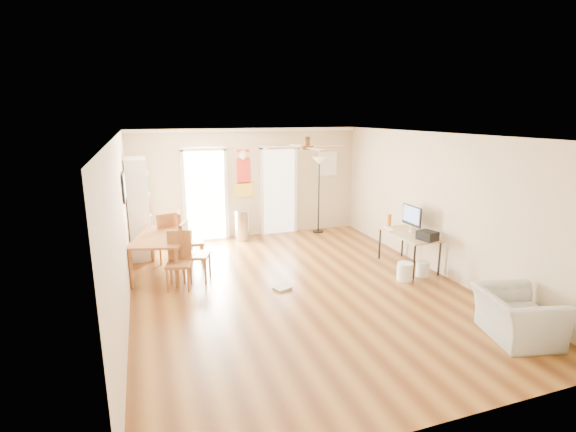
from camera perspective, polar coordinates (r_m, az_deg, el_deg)
name	(u,v)px	position (r m, az deg, el deg)	size (l,w,h in m)	color
floor	(299,289)	(7.38, 1.55, -9.76)	(7.00, 7.00, 0.00)	brown
ceiling	(300,135)	(6.78, 1.69, 10.84)	(5.50, 7.00, 0.00)	silver
wall_back	(249,183)	(10.25, -5.33, 4.42)	(5.50, 0.04, 2.60)	beige
wall_front	(439,302)	(4.05, 19.69, -10.89)	(5.50, 0.04, 2.60)	beige
wall_left	(121,230)	(6.55, -21.53, -1.75)	(0.04, 7.00, 2.60)	beige
wall_right	(439,204)	(8.32, 19.63, 1.54)	(0.04, 7.00, 2.60)	beige
crown_molding	(300,138)	(6.78, 1.69, 10.51)	(5.50, 7.00, 0.08)	white
kitchen_doorway	(205,196)	(10.09, -11.08, 2.63)	(0.90, 0.10, 2.10)	white
bathroom_doorway	(279,192)	(10.48, -1.29, 3.29)	(0.80, 0.10, 2.10)	white
wall_decal	(244,173)	(10.17, -6.02, 5.76)	(0.46, 0.03, 1.10)	red
ac_grille	(327,164)	(10.84, 5.33, 7.05)	(0.50, 0.04, 0.60)	white
framed_poster	(124,187)	(7.84, -21.27, 3.68)	(0.04, 0.66, 0.48)	black
ceiling_fan	(307,147)	(6.51, 2.63, 9.22)	(1.24, 1.24, 0.20)	#593819
bookshelf	(139,208)	(9.28, -19.44, 1.04)	(0.41, 0.93, 2.06)	white
dining_table	(163,255)	(8.23, -16.45, -5.04)	(0.90, 1.49, 0.75)	#9C6432
dining_chair_right_a	(191,239)	(8.47, -12.92, -3.05)	(0.45, 0.45, 1.10)	#9B6032
dining_chair_right_b	(196,252)	(7.73, -12.25, -4.75)	(0.44, 0.44, 1.06)	#A16534
dining_chair_near	(179,261)	(7.46, -14.54, -5.91)	(0.40, 0.40, 0.98)	#9F6833
dining_chair_far	(165,237)	(8.89, -16.24, -2.71)	(0.42, 0.42, 1.02)	#955C30
trash_can	(242,225)	(10.07, -6.22, -1.26)	(0.33, 0.33, 0.71)	#B7B7B9
torchiere_lamp	(319,195)	(10.58, 4.17, 2.81)	(0.36, 0.36, 1.90)	black
computer_desk	(408,250)	(8.60, 15.86, -4.45)	(0.63, 1.26, 0.67)	tan
imac	(412,219)	(8.54, 16.31, -0.40)	(0.08, 0.57, 0.53)	black
keyboard	(389,229)	(8.74, 13.45, -1.67)	(0.13, 0.39, 0.01)	silver
printer	(427,236)	(8.16, 18.28, -2.52)	(0.28, 0.32, 0.17)	black
orange_bottle	(389,220)	(8.89, 13.47, -0.58)	(0.09, 0.09, 0.26)	orange
wastebasket_a	(405,271)	(7.97, 15.47, -7.22)	(0.28, 0.28, 0.32)	white
wastebasket_b	(423,269)	(8.26, 17.70, -6.78)	(0.24, 0.24, 0.28)	silver
floor_cloth	(282,288)	(7.35, -0.79, -9.70)	(0.27, 0.21, 0.04)	#9B9B96
armchair	(517,316)	(6.51, 28.43, -11.75)	(0.98, 0.86, 0.64)	#A9AAA4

